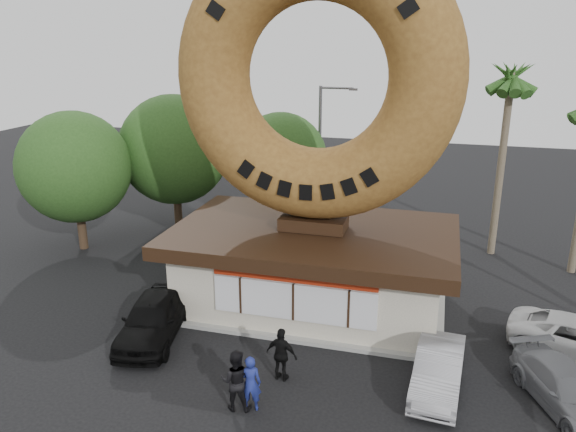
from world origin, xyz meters
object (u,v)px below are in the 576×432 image
(street_lamp, at_px, (322,150))
(car_black, at_px, (153,318))
(car_silver, at_px, (438,370))
(giant_donut, at_px, (316,77))
(person_center, at_px, (236,380))
(donut_shop, at_px, (313,264))
(person_right, at_px, (282,355))
(person_left, at_px, (250,383))
(car_grey, at_px, (566,389))

(street_lamp, height_order, car_black, street_lamp)
(street_lamp, xyz_separation_m, car_silver, (6.98, -14.66, -3.82))
(giant_donut, relative_size, person_center, 5.57)
(donut_shop, height_order, car_black, donut_shop)
(person_center, xyz_separation_m, car_black, (-4.37, 3.04, -0.16))
(donut_shop, relative_size, street_lamp, 1.40)
(person_right, bearing_deg, car_silver, -159.92)
(donut_shop, xyz_separation_m, person_left, (-0.20, -7.19, -0.88))
(person_center, relative_size, car_silver, 0.48)
(car_black, xyz_separation_m, car_silver, (10.12, -0.41, -0.14))
(donut_shop, distance_m, person_center, 7.34)
(person_left, distance_m, car_silver, 5.91)
(donut_shop, bearing_deg, car_grey, -27.34)
(giant_donut, bearing_deg, car_black, -139.61)
(car_grey, bearing_deg, street_lamp, 102.33)
(giant_donut, xyz_separation_m, car_black, (-4.99, -4.25, -8.36))
(street_lamp, relative_size, car_black, 1.70)
(street_lamp, bearing_deg, person_right, -82.19)
(car_black, height_order, car_silver, car_black)
(giant_donut, relative_size, street_lamp, 1.34)
(person_center, bearing_deg, street_lamp, -96.87)
(donut_shop, bearing_deg, person_center, -94.91)
(person_right, bearing_deg, person_left, 84.66)
(car_silver, bearing_deg, car_black, -178.16)
(person_right, height_order, car_silver, person_right)
(giant_donut, relative_size, car_grey, 2.51)
(car_black, bearing_deg, person_right, -24.72)
(person_left, bearing_deg, person_right, -120.12)
(donut_shop, distance_m, giant_donut, 7.40)
(car_grey, bearing_deg, person_center, 172.05)
(donut_shop, bearing_deg, car_black, -139.72)
(street_lamp, relative_size, person_left, 4.51)
(person_left, bearing_deg, car_grey, -178.46)
(street_lamp, bearing_deg, person_center, -85.93)
(giant_donut, xyz_separation_m, person_center, (-0.62, -7.29, -8.20))
(donut_shop, relative_size, car_black, 2.37)
(donut_shop, distance_m, person_right, 5.57)
(person_right, relative_size, car_grey, 0.43)
(person_left, relative_size, car_black, 0.38)
(car_grey, bearing_deg, giant_donut, 128.67)
(person_left, bearing_deg, person_center, -4.65)
(giant_donut, bearing_deg, person_left, -91.57)
(giant_donut, relative_size, car_silver, 2.65)
(giant_donut, height_order, person_right, giant_donut)
(car_grey, bearing_deg, car_black, 154.69)
(person_center, height_order, car_black, person_center)
(donut_shop, xyz_separation_m, person_right, (0.27, -5.50, -0.86))
(donut_shop, relative_size, giant_donut, 1.04)
(donut_shop, distance_m, car_black, 6.61)
(car_grey, bearing_deg, person_left, 172.32)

